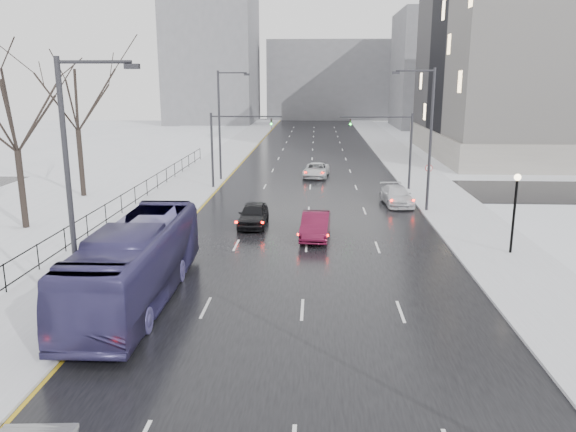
% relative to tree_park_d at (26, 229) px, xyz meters
% --- Properties ---
extents(road, '(16.00, 150.00, 0.04)m').
position_rel_tree_park_d_xyz_m(road, '(17.80, 26.00, 0.02)').
color(road, black).
rests_on(road, ground).
extents(cross_road, '(130.00, 10.00, 0.04)m').
position_rel_tree_park_d_xyz_m(cross_road, '(17.80, 14.00, 0.02)').
color(cross_road, black).
rests_on(cross_road, ground).
extents(sidewalk_left, '(5.00, 150.00, 0.16)m').
position_rel_tree_park_d_xyz_m(sidewalk_left, '(7.30, 26.00, 0.08)').
color(sidewalk_left, silver).
rests_on(sidewalk_left, ground).
extents(sidewalk_right, '(5.00, 150.00, 0.16)m').
position_rel_tree_park_d_xyz_m(sidewalk_right, '(28.30, 26.00, 0.08)').
color(sidewalk_right, silver).
rests_on(sidewalk_right, ground).
extents(park_strip, '(14.00, 150.00, 0.12)m').
position_rel_tree_park_d_xyz_m(park_strip, '(-2.20, 26.00, 0.06)').
color(park_strip, white).
rests_on(park_strip, ground).
extents(tree_park_d, '(8.75, 8.75, 12.50)m').
position_rel_tree_park_d_xyz_m(tree_park_d, '(0.00, 0.00, 0.00)').
color(tree_park_d, black).
rests_on(tree_park_d, ground).
extents(tree_park_e, '(9.45, 9.45, 13.50)m').
position_rel_tree_park_d_xyz_m(tree_park_e, '(-0.40, 10.00, 0.00)').
color(tree_park_e, black).
rests_on(tree_park_e, ground).
extents(iron_fence, '(0.06, 70.00, 1.30)m').
position_rel_tree_park_d_xyz_m(iron_fence, '(4.80, -4.00, 0.91)').
color(iron_fence, black).
rests_on(iron_fence, sidewalk_left).
extents(streetlight_r_mid, '(2.95, 0.25, 10.00)m').
position_rel_tree_park_d_xyz_m(streetlight_r_mid, '(25.97, 6.00, 5.62)').
color(streetlight_r_mid, '#2D2D33').
rests_on(streetlight_r_mid, ground).
extents(streetlight_l_near, '(2.95, 0.25, 10.00)m').
position_rel_tree_park_d_xyz_m(streetlight_l_near, '(9.63, -14.00, 5.62)').
color(streetlight_l_near, '#2D2D33').
rests_on(streetlight_l_near, ground).
extents(streetlight_l_far, '(2.95, 0.25, 10.00)m').
position_rel_tree_park_d_xyz_m(streetlight_l_far, '(9.63, 18.00, 5.62)').
color(streetlight_l_far, '#2D2D33').
rests_on(streetlight_l_far, ground).
extents(lamppost_r_mid, '(0.36, 0.36, 4.28)m').
position_rel_tree_park_d_xyz_m(lamppost_r_mid, '(28.80, -4.00, 2.94)').
color(lamppost_r_mid, black).
rests_on(lamppost_r_mid, sidewalk_right).
extents(mast_signal_right, '(6.10, 0.33, 6.50)m').
position_rel_tree_park_d_xyz_m(mast_signal_right, '(25.13, 14.00, 4.11)').
color(mast_signal_right, '#2D2D33').
rests_on(mast_signal_right, ground).
extents(mast_signal_left, '(6.10, 0.33, 6.50)m').
position_rel_tree_park_d_xyz_m(mast_signal_left, '(10.47, 14.00, 4.11)').
color(mast_signal_left, '#2D2D33').
rests_on(mast_signal_left, ground).
extents(no_uturn_sign, '(0.60, 0.06, 2.70)m').
position_rel_tree_park_d_xyz_m(no_uturn_sign, '(27.00, 10.00, 2.30)').
color(no_uturn_sign, '#2D2D33').
rests_on(no_uturn_sign, sidewalk_right).
extents(bldg_far_right, '(24.00, 20.00, 22.00)m').
position_rel_tree_park_d_xyz_m(bldg_far_right, '(45.80, 81.00, 11.00)').
color(bldg_far_right, slate).
rests_on(bldg_far_right, ground).
extents(bldg_far_left, '(18.00, 22.00, 28.00)m').
position_rel_tree_park_d_xyz_m(bldg_far_left, '(-4.20, 91.00, 14.00)').
color(bldg_far_left, slate).
rests_on(bldg_far_left, ground).
extents(bldg_far_center, '(30.00, 18.00, 18.00)m').
position_rel_tree_park_d_xyz_m(bldg_far_center, '(21.80, 106.00, 9.00)').
color(bldg_far_center, slate).
rests_on(bldg_far_center, ground).
extents(bus, '(2.96, 12.10, 3.36)m').
position_rel_tree_park_d_xyz_m(bus, '(10.80, -11.34, 1.72)').
color(bus, '#3C366A').
rests_on(bus, road).
extents(sedan_center_near, '(1.79, 4.40, 1.50)m').
position_rel_tree_park_d_xyz_m(sedan_center_near, '(14.30, 1.44, 0.79)').
color(sedan_center_near, black).
rests_on(sedan_center_near, road).
extents(sedan_right_near, '(1.88, 4.66, 1.51)m').
position_rel_tree_park_d_xyz_m(sedan_right_near, '(18.30, -1.18, 0.79)').
color(sedan_right_near, '#5B0F2A').
rests_on(sedan_right_near, road).
extents(sedan_right_cross, '(2.75, 5.10, 1.36)m').
position_rel_tree_park_d_xyz_m(sedan_right_cross, '(18.30, 20.21, 0.72)').
color(sedan_right_cross, silver).
rests_on(sedan_right_cross, road).
extents(sedan_right_far, '(2.35, 4.94, 1.39)m').
position_rel_tree_park_d_xyz_m(sedan_right_far, '(24.36, 8.20, 0.74)').
color(sedan_right_far, silver).
rests_on(sedan_right_far, road).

